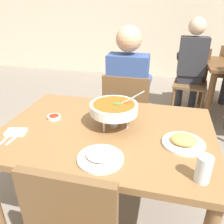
{
  "coord_description": "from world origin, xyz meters",
  "views": [
    {
      "loc": [
        0.33,
        -1.21,
        1.49
      ],
      "look_at": [
        0.0,
        0.15,
        0.8
      ],
      "focal_mm": 36.45,
      "sensor_mm": 36.0,
      "label": 1
    }
  ],
  "objects_px": {
    "diner_main": "(128,88)",
    "drink_glass": "(203,170)",
    "chair_bg_right": "(191,77)",
    "sauce_dish": "(54,117)",
    "patron_bg_right": "(192,61)",
    "chair_diner_main": "(127,112)",
    "dining_table_main": "(107,143)",
    "appetizer_plate": "(184,142)",
    "curry_bowl": "(114,108)",
    "rice_plate": "(100,157)"
  },
  "relations": [
    {
      "from": "patron_bg_right",
      "to": "chair_diner_main",
      "type": "bearing_deg",
      "value": -116.81
    },
    {
      "from": "rice_plate",
      "to": "chair_bg_right",
      "type": "distance_m",
      "value": 2.48
    },
    {
      "from": "chair_diner_main",
      "to": "diner_main",
      "type": "height_order",
      "value": "diner_main"
    },
    {
      "from": "drink_glass",
      "to": "chair_bg_right",
      "type": "height_order",
      "value": "chair_bg_right"
    },
    {
      "from": "appetizer_plate",
      "to": "chair_bg_right",
      "type": "distance_m",
      "value": 2.17
    },
    {
      "from": "diner_main",
      "to": "drink_glass",
      "type": "bearing_deg",
      "value": -64.49
    },
    {
      "from": "curry_bowl",
      "to": "rice_plate",
      "type": "bearing_deg",
      "value": -87.95
    },
    {
      "from": "diner_main",
      "to": "patron_bg_right",
      "type": "xyz_separation_m",
      "value": [
        0.66,
        1.27,
        0.0
      ]
    },
    {
      "from": "appetizer_plate",
      "to": "sauce_dish",
      "type": "distance_m",
      "value": 0.87
    },
    {
      "from": "diner_main",
      "to": "drink_glass",
      "type": "height_order",
      "value": "diner_main"
    },
    {
      "from": "diner_main",
      "to": "patron_bg_right",
      "type": "relative_size",
      "value": 1.0
    },
    {
      "from": "dining_table_main",
      "to": "chair_diner_main",
      "type": "relative_size",
      "value": 1.49
    },
    {
      "from": "curry_bowl",
      "to": "appetizer_plate",
      "type": "xyz_separation_m",
      "value": [
        0.43,
        -0.11,
        -0.11
      ]
    },
    {
      "from": "curry_bowl",
      "to": "drink_glass",
      "type": "bearing_deg",
      "value": -37.72
    },
    {
      "from": "appetizer_plate",
      "to": "drink_glass",
      "type": "relative_size",
      "value": 1.85
    },
    {
      "from": "rice_plate",
      "to": "chair_bg_right",
      "type": "height_order",
      "value": "chair_bg_right"
    },
    {
      "from": "appetizer_plate",
      "to": "sauce_dish",
      "type": "bearing_deg",
      "value": 172.16
    },
    {
      "from": "diner_main",
      "to": "chair_diner_main",
      "type": "bearing_deg",
      "value": -90.0
    },
    {
      "from": "dining_table_main",
      "to": "curry_bowl",
      "type": "bearing_deg",
      "value": 50.19
    },
    {
      "from": "chair_bg_right",
      "to": "patron_bg_right",
      "type": "relative_size",
      "value": 0.69
    },
    {
      "from": "chair_diner_main",
      "to": "curry_bowl",
      "type": "relative_size",
      "value": 2.71
    },
    {
      "from": "chair_diner_main",
      "to": "rice_plate",
      "type": "relative_size",
      "value": 3.75
    },
    {
      "from": "diner_main",
      "to": "curry_bowl",
      "type": "height_order",
      "value": "diner_main"
    },
    {
      "from": "chair_diner_main",
      "to": "rice_plate",
      "type": "bearing_deg",
      "value": -87.28
    },
    {
      "from": "chair_diner_main",
      "to": "patron_bg_right",
      "type": "bearing_deg",
      "value": 63.19
    },
    {
      "from": "chair_diner_main",
      "to": "drink_glass",
      "type": "bearing_deg",
      "value": -63.82
    },
    {
      "from": "diner_main",
      "to": "rice_plate",
      "type": "distance_m",
      "value": 1.09
    },
    {
      "from": "appetizer_plate",
      "to": "diner_main",
      "type": "bearing_deg",
      "value": 118.94
    },
    {
      "from": "sauce_dish",
      "to": "patron_bg_right",
      "type": "distance_m",
      "value": 2.25
    },
    {
      "from": "chair_diner_main",
      "to": "patron_bg_right",
      "type": "xyz_separation_m",
      "value": [
        0.66,
        1.3,
        0.24
      ]
    },
    {
      "from": "diner_main",
      "to": "curry_bowl",
      "type": "xyz_separation_m",
      "value": [
        0.04,
        -0.74,
        0.14
      ]
    },
    {
      "from": "chair_bg_right",
      "to": "drink_glass",
      "type": "bearing_deg",
      "value": -93.53
    },
    {
      "from": "patron_bg_right",
      "to": "curry_bowl",
      "type": "bearing_deg",
      "value": -107.14
    },
    {
      "from": "rice_plate",
      "to": "chair_diner_main",
      "type": "bearing_deg",
      "value": 92.72
    },
    {
      "from": "diner_main",
      "to": "sauce_dish",
      "type": "height_order",
      "value": "diner_main"
    },
    {
      "from": "diner_main",
      "to": "appetizer_plate",
      "type": "relative_size",
      "value": 5.46
    },
    {
      "from": "curry_bowl",
      "to": "chair_bg_right",
      "type": "distance_m",
      "value": 2.16
    },
    {
      "from": "sauce_dish",
      "to": "drink_glass",
      "type": "relative_size",
      "value": 0.69
    },
    {
      "from": "dining_table_main",
      "to": "chair_diner_main",
      "type": "distance_m",
      "value": 0.77
    },
    {
      "from": "drink_glass",
      "to": "chair_bg_right",
      "type": "distance_m",
      "value": 2.44
    },
    {
      "from": "dining_table_main",
      "to": "appetizer_plate",
      "type": "xyz_separation_m",
      "value": [
        0.47,
        -0.06,
        0.12
      ]
    },
    {
      "from": "chair_diner_main",
      "to": "curry_bowl",
      "type": "height_order",
      "value": "curry_bowl"
    },
    {
      "from": "chair_diner_main",
      "to": "curry_bowl",
      "type": "xyz_separation_m",
      "value": [
        0.04,
        -0.71,
        0.37
      ]
    },
    {
      "from": "dining_table_main",
      "to": "sauce_dish",
      "type": "height_order",
      "value": "sauce_dish"
    },
    {
      "from": "sauce_dish",
      "to": "patron_bg_right",
      "type": "relative_size",
      "value": 0.07
    },
    {
      "from": "curry_bowl",
      "to": "chair_bg_right",
      "type": "height_order",
      "value": "curry_bowl"
    },
    {
      "from": "drink_glass",
      "to": "patron_bg_right",
      "type": "bearing_deg",
      "value": 87.17
    },
    {
      "from": "chair_bg_right",
      "to": "rice_plate",
      "type": "bearing_deg",
      "value": -104.96
    },
    {
      "from": "appetizer_plate",
      "to": "patron_bg_right",
      "type": "relative_size",
      "value": 0.18
    },
    {
      "from": "diner_main",
      "to": "chair_bg_right",
      "type": "bearing_deg",
      "value": 61.96
    }
  ]
}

